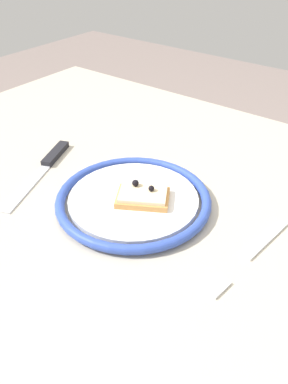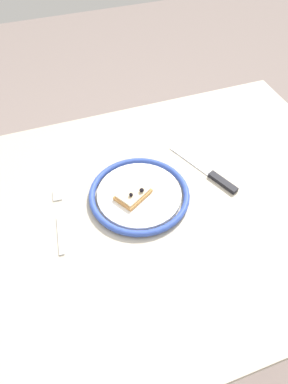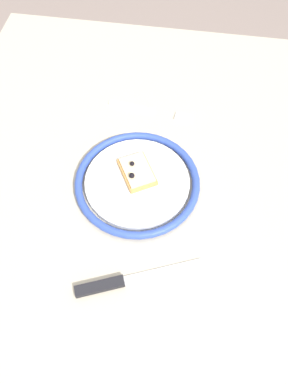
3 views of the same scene
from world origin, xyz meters
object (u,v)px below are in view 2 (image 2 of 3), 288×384
Objects in this scene: plate at (139,194)px; fork at (59,219)px; dining_table at (158,226)px; knife at (213,176)px; pizza_slice_near at (133,194)px.

fork is (-0.21, -0.00, -0.01)m from plate.
dining_table is 0.21m from knife.
plate is (-0.04, 0.05, 0.10)m from dining_table.
plate is 1.31× the size of fork.
plate reaches higher than dining_table.
knife reaches higher than dining_table.
knife is 1.14× the size of fork.
pizza_slice_near is 0.20m from fork.
fork is at bearing -179.73° from knife.
dining_table is at bearing -37.19° from pizza_slice_near.
knife is at bearing 0.50° from pizza_slice_near.
pizza_slice_near is (-0.06, 0.04, 0.11)m from dining_table.
knife is at bearing 13.94° from dining_table.
fork reaches higher than dining_table.
pizza_slice_near is at bearing 142.81° from dining_table.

